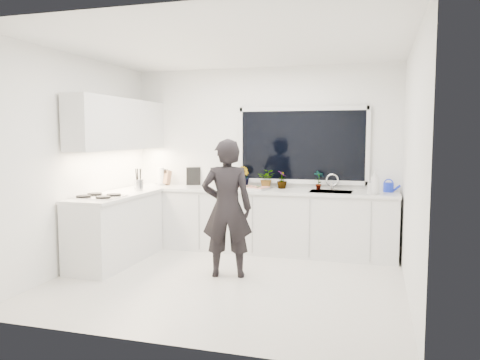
% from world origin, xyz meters
% --- Properties ---
extents(floor, '(4.00, 3.50, 0.02)m').
position_xyz_m(floor, '(0.00, 0.00, -0.01)').
color(floor, beige).
rests_on(floor, ground).
extents(wall_back, '(4.00, 0.02, 2.70)m').
position_xyz_m(wall_back, '(0.00, 1.76, 1.35)').
color(wall_back, white).
rests_on(wall_back, ground).
extents(wall_left, '(0.02, 3.50, 2.70)m').
position_xyz_m(wall_left, '(-2.01, 0.00, 1.35)').
color(wall_left, white).
rests_on(wall_left, ground).
extents(wall_right, '(0.02, 3.50, 2.70)m').
position_xyz_m(wall_right, '(2.01, 0.00, 1.35)').
color(wall_right, white).
rests_on(wall_right, ground).
extents(ceiling, '(4.00, 3.50, 0.02)m').
position_xyz_m(ceiling, '(0.00, 0.00, 2.71)').
color(ceiling, white).
rests_on(ceiling, wall_back).
extents(window, '(1.80, 0.02, 1.00)m').
position_xyz_m(window, '(0.60, 1.73, 1.55)').
color(window, black).
rests_on(window, wall_back).
extents(base_cabinets_back, '(3.92, 0.58, 0.88)m').
position_xyz_m(base_cabinets_back, '(0.00, 1.45, 0.44)').
color(base_cabinets_back, white).
rests_on(base_cabinets_back, floor).
extents(base_cabinets_left, '(0.58, 1.60, 0.88)m').
position_xyz_m(base_cabinets_left, '(-1.67, 0.35, 0.44)').
color(base_cabinets_left, white).
rests_on(base_cabinets_left, floor).
extents(countertop_back, '(3.94, 0.62, 0.04)m').
position_xyz_m(countertop_back, '(0.00, 1.44, 0.90)').
color(countertop_back, silver).
rests_on(countertop_back, base_cabinets_back).
extents(countertop_left, '(0.62, 1.60, 0.04)m').
position_xyz_m(countertop_left, '(-1.67, 0.35, 0.90)').
color(countertop_left, silver).
rests_on(countertop_left, base_cabinets_left).
extents(upper_cabinets, '(0.34, 2.10, 0.70)m').
position_xyz_m(upper_cabinets, '(-1.79, 0.70, 1.85)').
color(upper_cabinets, white).
rests_on(upper_cabinets, wall_left).
extents(sink, '(0.58, 0.42, 0.14)m').
position_xyz_m(sink, '(1.05, 1.45, 0.87)').
color(sink, silver).
rests_on(sink, countertop_back).
extents(faucet, '(0.03, 0.03, 0.22)m').
position_xyz_m(faucet, '(1.05, 1.65, 1.03)').
color(faucet, silver).
rests_on(faucet, countertop_back).
extents(stovetop, '(0.56, 0.48, 0.03)m').
position_xyz_m(stovetop, '(-1.69, -0.00, 0.94)').
color(stovetop, black).
rests_on(stovetop, countertop_left).
extents(person, '(0.68, 0.53, 1.66)m').
position_xyz_m(person, '(-0.06, 0.17, 0.83)').
color(person, black).
rests_on(person, floor).
extents(pizza_tray, '(0.48, 0.41, 0.03)m').
position_xyz_m(pizza_tray, '(-0.04, 1.42, 0.94)').
color(pizza_tray, '#B9B8BD').
rests_on(pizza_tray, countertop_back).
extents(pizza, '(0.44, 0.36, 0.01)m').
position_xyz_m(pizza, '(-0.04, 1.42, 0.95)').
color(pizza, red).
rests_on(pizza, pizza_tray).
extents(watering_can, '(0.18, 0.18, 0.13)m').
position_xyz_m(watering_can, '(1.82, 1.61, 0.98)').
color(watering_can, '#152CCB').
rests_on(watering_can, countertop_back).
extents(paper_towel_roll, '(0.15, 0.15, 0.26)m').
position_xyz_m(paper_towel_roll, '(-1.59, 1.55, 1.05)').
color(paper_towel_roll, white).
rests_on(paper_towel_roll, countertop_back).
extents(knife_block, '(0.15, 0.12, 0.22)m').
position_xyz_m(knife_block, '(-1.52, 1.59, 1.03)').
color(knife_block, '#9D7749').
rests_on(knife_block, countertop_back).
extents(utensil_crock, '(0.14, 0.14, 0.16)m').
position_xyz_m(utensil_crock, '(-1.57, 0.80, 1.00)').
color(utensil_crock, silver).
rests_on(utensil_crock, countertop_left).
extents(picture_frame_large, '(0.21, 0.09, 0.28)m').
position_xyz_m(picture_frame_large, '(-1.09, 1.69, 1.06)').
color(picture_frame_large, black).
rests_on(picture_frame_large, countertop_back).
extents(picture_frame_small, '(0.24, 0.12, 0.30)m').
position_xyz_m(picture_frame_small, '(-0.59, 1.69, 1.07)').
color(picture_frame_small, black).
rests_on(picture_frame_small, countertop_back).
extents(herb_plants, '(1.30, 0.23, 0.32)m').
position_xyz_m(herb_plants, '(0.14, 1.61, 1.06)').
color(herb_plants, '#26662D').
rests_on(herb_plants, countertop_back).
extents(soap_bottles, '(0.18, 0.17, 0.32)m').
position_xyz_m(soap_bottles, '(1.63, 1.30, 1.07)').
color(soap_bottles, '#D8BF66').
rests_on(soap_bottles, countertop_back).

